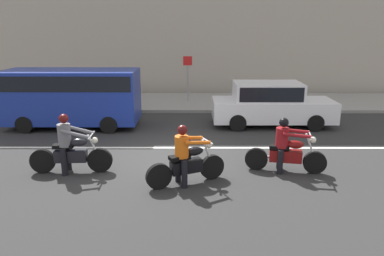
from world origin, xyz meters
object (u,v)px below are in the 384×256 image
motorcycle_with_rider_crimson (286,150)px  parked_van_cobalt_blue (72,94)px  street_sign_post (188,74)px  motorcycle_with_rider_orange_stripe (186,160)px  motorcycle_with_rider_gray (70,149)px  parked_sedan_white (271,104)px

motorcycle_with_rider_crimson → parked_van_cobalt_blue: 8.51m
motorcycle_with_rider_crimson → street_sign_post: bearing=107.3°
motorcycle_with_rider_orange_stripe → street_sign_post: bearing=90.6°
motorcycle_with_rider_gray → street_sign_post: 9.54m
motorcycle_with_rider_gray → parked_van_cobalt_blue: size_ratio=0.44×
parked_sedan_white → parked_van_cobalt_blue: parked_van_cobalt_blue is taller
parked_sedan_white → parked_van_cobalt_blue: bearing=-178.2°
parked_sedan_white → motorcycle_with_rider_gray: bearing=-142.4°
motorcycle_with_rider_gray → parked_sedan_white: (6.34, 4.88, 0.22)m
motorcycle_with_rider_gray → parked_sedan_white: parked_sedan_white is taller
motorcycle_with_rider_crimson → parked_van_cobalt_blue: parked_van_cobalt_blue is taller
motorcycle_with_rider_orange_stripe → motorcycle_with_rider_crimson: (2.67, 0.82, -0.01)m
motorcycle_with_rider_crimson → parked_van_cobalt_blue: (-7.16, 4.54, 0.67)m
parked_sedan_white → street_sign_post: bearing=128.8°
motorcycle_with_rider_orange_stripe → street_sign_post: 9.78m
parked_van_cobalt_blue → street_sign_post: street_sign_post is taller
motorcycle_with_rider_crimson → street_sign_post: size_ratio=0.94×
parked_sedan_white → parked_van_cobalt_blue: 7.72m
parked_sedan_white → motorcycle_with_rider_crimson: bearing=-96.5°
motorcycle_with_rider_crimson → parked_van_cobalt_blue: size_ratio=0.43×
parked_sedan_white → street_sign_post: size_ratio=2.06×
motorcycle_with_rider_orange_stripe → parked_sedan_white: bearing=60.1°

